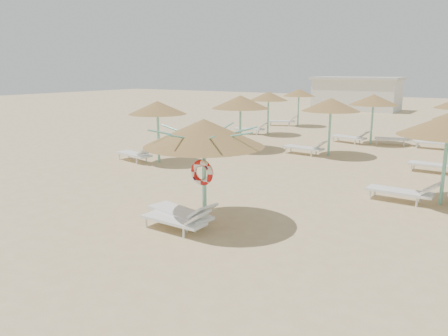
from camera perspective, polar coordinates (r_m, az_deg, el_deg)
The scene contains 6 objects.
ground at distance 11.97m, azimuth -3.72°, elevation -6.59°, with size 120.00×120.00×0.00m, color #CFB57E.
main_palapa at distance 11.01m, azimuth -2.65°, elevation 4.57°, with size 3.07×3.07×2.75m.
lounger_main_a at distance 11.34m, azimuth -5.32°, elevation -5.77°, with size 2.19×1.04×0.77m.
lounger_main_b at distance 10.94m, azimuth -6.08°, elevation -6.73°, with size 1.88×0.61×0.68m.
palapa_field at distance 20.27m, azimuth 19.17°, elevation 7.36°, with size 20.45×17.57×2.72m.
service_hut at distance 45.92m, azimuth 16.93°, elevation 9.30°, with size 8.40×4.40×3.25m.
Camera 1 is at (6.77, -9.04, 3.95)m, focal length 35.00 mm.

